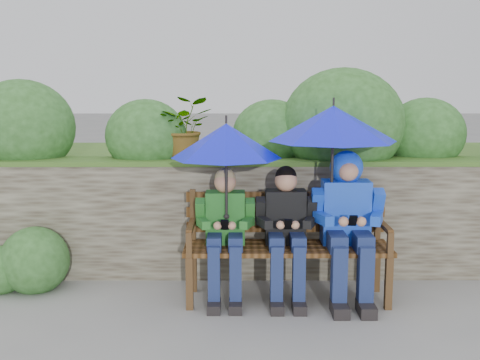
{
  "coord_description": "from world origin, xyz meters",
  "views": [
    {
      "loc": [
        -0.01,
        -4.42,
        1.68
      ],
      "look_at": [
        0.0,
        0.1,
        0.95
      ],
      "focal_mm": 45.0,
      "sensor_mm": 36.0,
      "label": 1
    }
  ],
  "objects_px": {
    "park_bench": "(287,238)",
    "boy_right": "(348,215)",
    "boy_left": "(225,228)",
    "boy_middle": "(286,227)",
    "umbrella_right": "(333,124)",
    "umbrella_left": "(226,141)"
  },
  "relations": [
    {
      "from": "boy_left",
      "to": "boy_middle",
      "type": "xyz_separation_m",
      "value": [
        0.47,
        -0.0,
        0.01
      ]
    },
    {
      "from": "park_bench",
      "to": "boy_middle",
      "type": "relative_size",
      "value": 1.52
    },
    {
      "from": "park_bench",
      "to": "boy_middle",
      "type": "height_order",
      "value": "boy_middle"
    },
    {
      "from": "park_bench",
      "to": "boy_left",
      "type": "relative_size",
      "value": 1.54
    },
    {
      "from": "boy_middle",
      "to": "boy_right",
      "type": "height_order",
      "value": "boy_right"
    },
    {
      "from": "boy_middle",
      "to": "umbrella_right",
      "type": "distance_m",
      "value": 0.86
    },
    {
      "from": "park_bench",
      "to": "umbrella_left",
      "type": "xyz_separation_m",
      "value": [
        -0.47,
        -0.1,
        0.77
      ]
    },
    {
      "from": "boy_middle",
      "to": "umbrella_left",
      "type": "bearing_deg",
      "value": -176.3
    },
    {
      "from": "boy_left",
      "to": "umbrella_left",
      "type": "distance_m",
      "value": 0.67
    },
    {
      "from": "park_bench",
      "to": "boy_middle",
      "type": "xyz_separation_m",
      "value": [
        -0.01,
        -0.07,
        0.11
      ]
    },
    {
      "from": "boy_left",
      "to": "boy_middle",
      "type": "relative_size",
      "value": 0.98
    },
    {
      "from": "boy_middle",
      "to": "boy_right",
      "type": "relative_size",
      "value": 0.9
    },
    {
      "from": "boy_left",
      "to": "boy_right",
      "type": "bearing_deg",
      "value": 0.0
    },
    {
      "from": "park_bench",
      "to": "boy_right",
      "type": "distance_m",
      "value": 0.51
    },
    {
      "from": "park_bench",
      "to": "umbrella_right",
      "type": "xyz_separation_m",
      "value": [
        0.33,
        -0.06,
        0.9
      ]
    },
    {
      "from": "boy_middle",
      "to": "umbrella_right",
      "type": "relative_size",
      "value": 1.08
    },
    {
      "from": "park_bench",
      "to": "umbrella_left",
      "type": "distance_m",
      "value": 0.91
    },
    {
      "from": "park_bench",
      "to": "umbrella_left",
      "type": "height_order",
      "value": "umbrella_left"
    },
    {
      "from": "park_bench",
      "to": "boy_middle",
      "type": "bearing_deg",
      "value": -98.91
    },
    {
      "from": "boy_left",
      "to": "boy_right",
      "type": "distance_m",
      "value": 0.95
    },
    {
      "from": "park_bench",
      "to": "boy_left",
      "type": "height_order",
      "value": "boy_left"
    },
    {
      "from": "boy_left",
      "to": "boy_right",
      "type": "relative_size",
      "value": 0.89
    }
  ]
}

